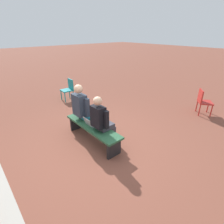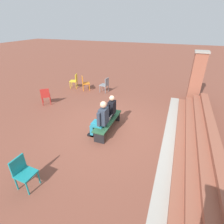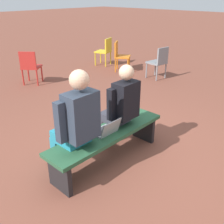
% 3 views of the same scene
% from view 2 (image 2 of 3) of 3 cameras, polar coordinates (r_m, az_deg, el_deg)
% --- Properties ---
extents(ground_plane, '(60.00, 60.00, 0.00)m').
position_cam_2_polar(ground_plane, '(6.70, -0.69, -5.53)').
color(ground_plane, brown).
extents(concrete_strip, '(8.29, 0.40, 0.01)m').
position_cam_2_polar(concrete_strip, '(6.29, 17.93, -9.58)').
color(concrete_strip, '#A8A399').
rests_on(concrete_strip, ground).
extents(brick_steps, '(7.49, 1.20, 0.60)m').
position_cam_2_polar(brick_steps, '(6.25, 26.96, -9.27)').
color(brick_steps, '#93513D').
rests_on(brick_steps, ground).
extents(brick_pillar_left_of_steps, '(0.64, 0.64, 2.44)m').
position_cam_2_polar(brick_pillar_left_of_steps, '(9.75, 25.93, 10.43)').
color(brick_pillar_left_of_steps, '#93513D').
rests_on(brick_pillar_left_of_steps, ground).
extents(bench, '(1.80, 0.44, 0.45)m').
position_cam_2_polar(bench, '(6.44, -1.33, -3.33)').
color(bench, '#285638').
rests_on(bench, ground).
extents(person_student, '(0.51, 0.65, 1.30)m').
position_cam_2_polar(person_student, '(6.54, -0.88, 0.65)').
color(person_student, '#383842').
rests_on(person_student, ground).
extents(person_adult, '(0.57, 0.72, 1.39)m').
position_cam_2_polar(person_adult, '(5.90, -3.71, -2.21)').
color(person_adult, teal).
rests_on(person_adult, ground).
extents(laptop, '(0.32, 0.29, 0.21)m').
position_cam_2_polar(laptop, '(6.33, -1.38, -2.39)').
color(laptop, '#9EA0A5').
rests_on(laptop, bench).
extents(plastic_chair_mid_courtyard, '(0.58, 0.58, 0.84)m').
position_cam_2_polar(plastic_chair_mid_courtyard, '(10.47, -8.96, 9.55)').
color(plastic_chair_mid_courtyard, orange).
rests_on(plastic_chair_mid_courtyard, ground).
extents(plastic_chair_far_left, '(0.46, 0.46, 0.84)m').
position_cam_2_polar(plastic_chair_far_left, '(10.03, -2.24, 9.07)').
color(plastic_chair_far_left, gray).
rests_on(plastic_chair_far_left, ground).
extents(plastic_chair_by_pillar, '(0.44, 0.44, 0.84)m').
position_cam_2_polar(plastic_chair_by_pillar, '(4.89, -27.12, -16.79)').
color(plastic_chair_by_pillar, teal).
rests_on(plastic_chair_by_pillar, ground).
extents(plastic_chair_near_bench_right, '(0.53, 0.53, 0.84)m').
position_cam_2_polar(plastic_chair_near_bench_right, '(11.00, -12.10, 10.16)').
color(plastic_chair_near_bench_right, gold).
rests_on(plastic_chair_near_bench_right, ground).
extents(plastic_chair_far_right, '(0.59, 0.59, 0.84)m').
position_cam_2_polar(plastic_chair_far_right, '(9.05, -20.89, 5.13)').
color(plastic_chair_far_right, red).
rests_on(plastic_chair_far_right, ground).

